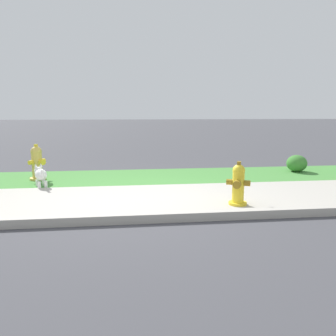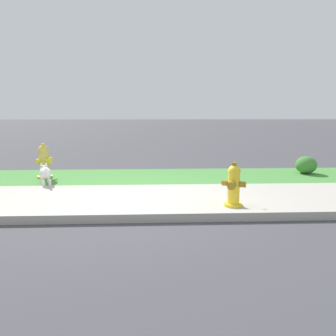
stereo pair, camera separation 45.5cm
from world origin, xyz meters
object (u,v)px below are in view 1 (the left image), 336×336
fire_hydrant_at_driveway (238,185)px  shrub_bush_near_lamp (297,163)px  fire_hydrant_across_street (37,163)px  small_white_dog (40,174)px

fire_hydrant_at_driveway → shrub_bush_near_lamp: bearing=-105.3°
fire_hydrant_across_street → shrub_bush_near_lamp: 6.00m
fire_hydrant_across_street → small_white_dog: 0.72m
fire_hydrant_across_street → shrub_bush_near_lamp: fire_hydrant_across_street is taller
shrub_bush_near_lamp → fire_hydrant_at_driveway: bearing=-132.0°
small_white_dog → shrub_bush_near_lamp: (5.77, 0.92, -0.03)m
small_white_dog → shrub_bush_near_lamp: small_white_dog is taller
small_white_dog → shrub_bush_near_lamp: 5.84m
fire_hydrant_at_driveway → shrub_bush_near_lamp: 3.56m
fire_hydrant_across_street → small_white_dog: size_ratio=1.57×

